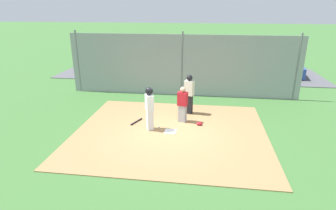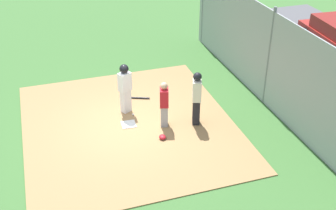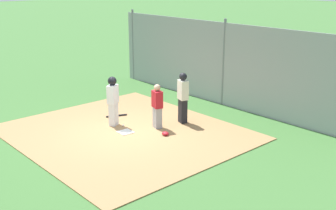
# 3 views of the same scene
# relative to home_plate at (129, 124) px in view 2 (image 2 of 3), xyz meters

# --- Properties ---
(ground_plane) EXTENTS (140.00, 140.00, 0.00)m
(ground_plane) POSITION_rel_home_plate_xyz_m (0.00, 0.00, -0.04)
(ground_plane) COLOR #3D6B33
(dirt_infield) EXTENTS (7.20, 6.40, 0.03)m
(dirt_infield) POSITION_rel_home_plate_xyz_m (0.00, 0.00, -0.03)
(dirt_infield) COLOR #9E774C
(dirt_infield) RESTS_ON ground_plane
(home_plate) EXTENTS (0.47, 0.47, 0.02)m
(home_plate) POSITION_rel_home_plate_xyz_m (0.00, 0.00, 0.00)
(home_plate) COLOR white
(home_plate) RESTS_ON dirt_infield
(catcher) EXTENTS (0.44, 0.36, 1.49)m
(catcher) POSITION_rel_home_plate_xyz_m (-0.36, -1.06, 0.75)
(catcher) COLOR #9E9EA3
(catcher) RESTS_ON dirt_infield
(umpire) EXTENTS (0.44, 0.37, 1.76)m
(umpire) POSITION_rel_home_plate_xyz_m (-0.55, -2.04, 0.92)
(umpire) COLOR black
(umpire) RESTS_ON dirt_infield
(runner) EXTENTS (0.40, 0.46, 1.69)m
(runner) POSITION_rel_home_plate_xyz_m (0.82, -0.12, 0.96)
(runner) COLOR silver
(runner) RESTS_ON dirt_infield
(baseball_bat) EXTENTS (0.34, 0.73, 0.06)m
(baseball_bat) POSITION_rel_home_plate_xyz_m (1.50, -0.71, 0.02)
(baseball_bat) COLOR black
(baseball_bat) RESTS_ON dirt_infield
(catcher_mask) EXTENTS (0.24, 0.20, 0.12)m
(catcher_mask) POSITION_rel_home_plate_xyz_m (-1.07, -0.78, 0.05)
(catcher_mask) COLOR #B21923
(catcher_mask) RESTS_ON dirt_infield
(baseball) EXTENTS (0.07, 0.07, 0.07)m
(baseball) POSITION_rel_home_plate_xyz_m (0.48, -0.27, 0.03)
(baseball) COLOR white
(baseball) RESTS_ON dirt_infield
(backstop_fence) EXTENTS (12.00, 0.10, 3.35)m
(backstop_fence) POSITION_rel_home_plate_xyz_m (0.00, -4.74, 1.56)
(backstop_fence) COLOR #93999E
(backstop_fence) RESTS_ON ground_plane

